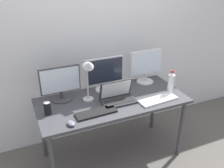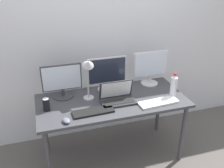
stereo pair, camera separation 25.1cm
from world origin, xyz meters
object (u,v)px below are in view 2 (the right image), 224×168
object	(u,v)px
monitor_left	(62,81)
mouse_by_keyboard	(66,121)
water_bottle	(174,86)
monitor_center	(107,73)
keyboard_main	(93,112)
desk_lamp	(88,72)
work_desk	(112,105)
laptop_silver	(117,97)
keyboard_aux	(158,102)
soda_can_near_keyboard	(46,105)
monitor_right	(150,67)

from	to	relation	value
monitor_left	mouse_by_keyboard	bearing A→B (deg)	-93.93
monitor_left	water_bottle	xyz separation A→B (m)	(1.11, -0.34, -0.06)
monitor_center	keyboard_main	size ratio (longest dim) A/B	1.09
monitor_left	desk_lamp	world-z (taller)	desk_lamp
water_bottle	desk_lamp	world-z (taller)	desk_lamp
work_desk	mouse_by_keyboard	size ratio (longest dim) A/B	16.47
mouse_by_keyboard	laptop_silver	bearing A→B (deg)	8.49
keyboard_aux	soda_can_near_keyboard	world-z (taller)	soda_can_near_keyboard
work_desk	water_bottle	bearing A→B (deg)	-10.56
monitor_right	soda_can_near_keyboard	bearing A→B (deg)	-168.28
water_bottle	soda_can_near_keyboard	distance (m)	1.30
monitor_right	keyboard_main	xyz separation A→B (m)	(-0.77, -0.42, -0.20)
work_desk	keyboard_aux	distance (m)	0.48
soda_can_near_keyboard	work_desk	bearing A→B (deg)	1.21
keyboard_main	laptop_silver	bearing A→B (deg)	23.54
keyboard_main	soda_can_near_keyboard	size ratio (longest dim) A/B	3.13
work_desk	monitor_right	size ratio (longest dim) A/B	3.74
soda_can_near_keyboard	desk_lamp	xyz separation A→B (m)	(0.43, 0.07, 0.26)
monitor_center	keyboard_aux	distance (m)	0.63
monitor_left	keyboard_aux	distance (m)	1.01
keyboard_main	water_bottle	size ratio (longest dim) A/B	1.48
laptop_silver	desk_lamp	xyz separation A→B (m)	(-0.27, 0.10, 0.27)
soda_can_near_keyboard	monitor_right	bearing A→B (deg)	11.72
monitor_center	water_bottle	distance (m)	0.72
work_desk	monitor_left	world-z (taller)	monitor_left
laptop_silver	keyboard_aux	world-z (taller)	laptop_silver
desk_lamp	monitor_left	bearing A→B (deg)	146.45
monitor_center	mouse_by_keyboard	bearing A→B (deg)	-135.94
work_desk	monitor_right	bearing A→B (deg)	23.75
monitor_center	work_desk	bearing A→B (deg)	-93.56
monitor_center	monitor_right	size ratio (longest dim) A/B	1.04
desk_lamp	laptop_silver	bearing A→B (deg)	-20.66
monitor_right	mouse_by_keyboard	xyz separation A→B (m)	(-1.04, -0.51, -0.19)
laptop_silver	water_bottle	world-z (taller)	water_bottle
keyboard_main	keyboard_aux	world-z (taller)	same
mouse_by_keyboard	work_desk	bearing A→B (deg)	14.59
water_bottle	soda_can_near_keyboard	xyz separation A→B (m)	(-1.30, 0.11, -0.06)
keyboard_main	monitor_center	bearing A→B (deg)	56.21
monitor_left	monitor_center	world-z (taller)	monitor_center
laptop_silver	keyboard_main	xyz separation A→B (m)	(-0.29, -0.14, -0.04)
work_desk	keyboard_main	xyz separation A→B (m)	(-0.24, -0.19, 0.08)
monitor_left	keyboard_main	bearing A→B (deg)	-60.18
monitor_left	mouse_by_keyboard	size ratio (longest dim) A/B	4.40
monitor_left	mouse_by_keyboard	xyz separation A→B (m)	(-0.03, -0.49, -0.16)
monitor_right	keyboard_aux	xyz separation A→B (m)	(-0.10, -0.44, -0.20)
monitor_right	desk_lamp	distance (m)	0.79
keyboard_main	desk_lamp	bearing A→B (deg)	83.77
laptop_silver	monitor_right	bearing A→B (deg)	30.06
monitor_center	mouse_by_keyboard	size ratio (longest dim) A/B	4.59
monitor_left	water_bottle	world-z (taller)	monitor_left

